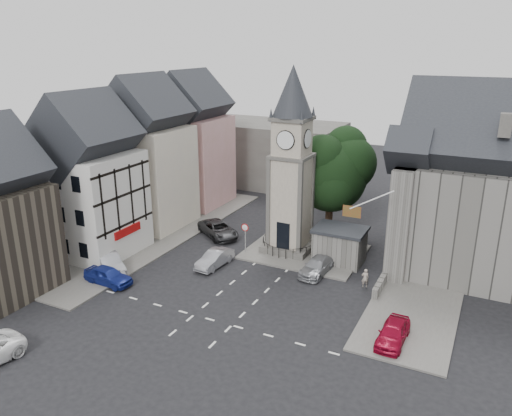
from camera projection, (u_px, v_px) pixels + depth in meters
The scene contains 23 objects.
ground at pixel (249, 286), 38.54m from camera, with size 120.00×120.00×0.00m, color black.
pavement_west at pixel (164, 234), 48.89m from camera, with size 6.00×30.00×0.14m, color #595651.
pavement_east at pixel (427, 275), 40.25m from camera, with size 6.00×26.00×0.14m, color #595651.
central_island at pixel (305, 252), 44.68m from camera, with size 10.00×8.00×0.16m, color #595651.
road_markings at pixel (212, 320), 33.87m from camera, with size 20.00×8.00×0.01m, color silver.
clock_tower at pixel (291, 163), 42.76m from camera, with size 4.86×4.86×16.25m.
stone_shelter at pixel (340, 245), 42.40m from camera, with size 4.30×3.30×3.08m.
town_tree at pixel (331, 166), 46.53m from camera, with size 7.20×7.20×10.80m.
warning_sign_post at pixel (245, 232), 43.87m from camera, with size 0.70×0.19×2.85m.
terrace_pink at pixel (192, 147), 56.59m from camera, with size 8.10×7.60×12.80m.
terrace_cream at pixel (148, 162), 49.79m from camera, with size 8.10×7.60×12.80m.
terrace_tudor at pixel (90, 185), 43.12m from camera, with size 8.10×7.60×12.00m.
backdrop_west at pixel (265, 153), 66.12m from camera, with size 20.00×10.00×8.00m, color #4C4944.
east_building at pixel (488, 198), 39.33m from camera, with size 14.40×11.40×12.60m.
east_boundary_wall at pixel (397, 255), 43.01m from camera, with size 0.40×16.00×0.90m, color #575550.
flagpole at pixel (371, 200), 36.35m from camera, with size 3.68×0.10×2.74m.
car_west_blue at pixel (108, 276), 38.76m from camera, with size 1.65×4.09×1.39m, color navy.
car_west_silver at pixel (109, 263), 40.85m from camera, with size 1.57×4.50×1.48m, color #97989F.
car_west_grey at pixel (218, 229), 48.27m from camera, with size 2.39×5.19×1.44m, color #272729.
car_island_silver at pixel (215, 259), 41.82m from camera, with size 1.42×4.08×1.34m, color #999BA1.
car_island_east at pixel (317, 266), 40.52m from camera, with size 1.79×4.40×1.28m, color gray.
car_east_red at pixel (393, 333), 31.16m from camera, with size 1.62×4.03×1.37m, color maroon.
pedestrian at pixel (365, 278), 38.23m from camera, with size 0.55×0.36×1.52m, color #A59788.
Camera 1 is at (15.86, -30.79, 17.97)m, focal length 35.00 mm.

